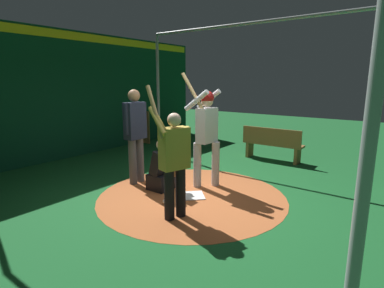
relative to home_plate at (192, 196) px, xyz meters
name	(u,v)px	position (x,y,z in m)	size (l,w,h in m)	color
ground_plane	(192,196)	(0.00, 0.00, -0.01)	(26.67, 26.67, 0.00)	#195B28
dirt_circle	(192,196)	(0.00, 0.00, -0.01)	(3.31, 3.31, 0.01)	#B76033
home_plate	(192,196)	(0.00, 0.00, 0.00)	(0.42, 0.42, 0.01)	white
batter	(206,129)	(-0.11, 0.60, 1.11)	(0.68, 0.49, 2.17)	#BCBCC0
catcher	(162,170)	(-0.65, -0.06, 0.38)	(0.58, 0.40, 0.98)	black
umpire	(135,131)	(-1.33, -0.06, 1.04)	(0.23, 0.49, 1.85)	#4C4C51
visitor	(174,159)	(0.30, -0.84, 0.90)	(0.63, 0.51, 1.96)	black
back_wall	(52,95)	(-4.39, 0.00, 1.65)	(0.22, 10.67, 3.29)	#0C3D26
cage_frame	(192,65)	(0.00, 0.00, 2.26)	(5.80, 4.58, 3.27)	gray
bat_rack	(143,128)	(-4.14, 2.87, 0.48)	(0.58, 0.17, 1.05)	olive
bench	(272,144)	(0.15, 3.22, 0.43)	(1.53, 0.36, 0.85)	olive
baseball_0	(165,202)	(-0.15, -0.55, 0.03)	(0.07, 0.07, 0.07)	white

